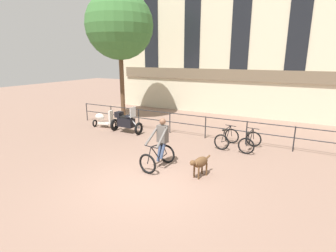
# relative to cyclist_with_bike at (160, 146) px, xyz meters

# --- Properties ---
(ground_plane) EXTENTS (60.00, 60.00, 0.00)m
(ground_plane) POSITION_rel_cyclist_with_bike_xyz_m (0.22, -1.36, -0.76)
(ground_plane) COLOR #846656
(canal_railing) EXTENTS (15.05, 0.05, 1.05)m
(canal_railing) POSITION_rel_cyclist_with_bike_xyz_m (0.22, 3.84, -0.05)
(canal_railing) COLOR #232326
(canal_railing) RESTS_ON ground_plane
(building_facade) EXTENTS (18.00, 0.72, 10.45)m
(building_facade) POSITION_rel_cyclist_with_bike_xyz_m (0.22, 9.63, 4.44)
(building_facade) COLOR beige
(building_facade) RESTS_ON ground_plane
(cyclist_with_bike) EXTENTS (0.79, 1.23, 1.70)m
(cyclist_with_bike) POSITION_rel_cyclist_with_bike_xyz_m (0.00, 0.00, 0.00)
(cyclist_with_bike) COLOR black
(cyclist_with_bike) RESTS_ON ground_plane
(dog) EXTENTS (0.45, 0.97, 0.67)m
(dog) POSITION_rel_cyclist_with_bike_xyz_m (1.52, -0.10, -0.29)
(dog) COLOR brown
(dog) RESTS_ON ground_plane
(parked_motorcycle) EXTENTS (1.65, 0.65, 1.35)m
(parked_motorcycle) POSITION_rel_cyclist_with_bike_xyz_m (-3.62, 2.85, -0.20)
(parked_motorcycle) COLOR black
(parked_motorcycle) RESTS_ON ground_plane
(parked_bicycle_near_lamp) EXTENTS (0.80, 1.19, 0.86)m
(parked_bicycle_near_lamp) POSITION_rel_cyclist_with_bike_xyz_m (1.43, 3.19, -0.41)
(parked_bicycle_near_lamp) COLOR black
(parked_bicycle_near_lamp) RESTS_ON ground_plane
(parked_bicycle_mid_left) EXTENTS (0.75, 1.16, 0.86)m
(parked_bicycle_mid_left) POSITION_rel_cyclist_with_bike_xyz_m (2.40, 3.19, -0.41)
(parked_bicycle_mid_left) COLOR black
(parked_bicycle_mid_left) RESTS_ON ground_plane
(parked_scooter) EXTENTS (1.33, 0.61, 0.96)m
(parked_scooter) POSITION_rel_cyclist_with_bike_xyz_m (-5.28, 3.05, -0.30)
(parked_scooter) COLOR black
(parked_scooter) RESTS_ON ground_plane
(tree_canalside_left) EXTENTS (3.85, 3.85, 7.36)m
(tree_canalside_left) POSITION_rel_cyclist_with_bike_xyz_m (-5.69, 5.30, 4.66)
(tree_canalside_left) COLOR brown
(tree_canalside_left) RESTS_ON ground_plane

